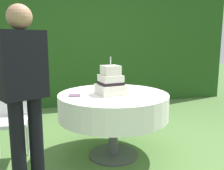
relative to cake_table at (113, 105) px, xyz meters
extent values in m
plane|color=#547A3D|center=(0.00, 0.00, -0.60)|extent=(20.00, 20.00, 0.00)
cube|color=#234C19|center=(0.00, 2.64, 0.86)|extent=(6.54, 0.64, 2.91)
cylinder|color=#4C4C51|center=(0.00, 0.00, -0.59)|extent=(0.58, 0.58, 0.02)
cylinder|color=#4C4C51|center=(0.00, 0.00, -0.25)|extent=(0.11, 0.11, 0.71)
cylinder|color=olive|center=(0.00, 0.00, 0.12)|extent=(1.21, 1.21, 0.03)
cylinder|color=white|center=(0.00, 0.00, 0.00)|extent=(1.24, 1.24, 0.27)
cube|color=silver|center=(-0.04, -0.02, 0.19)|extent=(0.33, 0.33, 0.11)
cube|color=silver|center=(-0.04, -0.02, 0.30)|extent=(0.26, 0.26, 0.11)
cube|color=black|center=(-0.04, -0.02, 0.26)|extent=(0.27, 0.27, 0.03)
cube|color=silver|center=(-0.04, -0.02, 0.40)|extent=(0.21, 0.21, 0.11)
sphere|color=#C6599E|center=(0.06, 0.11, 0.27)|extent=(0.07, 0.07, 0.07)
cylinder|color=silver|center=(-0.04, -0.02, 0.50)|extent=(0.01, 0.01, 0.10)
cylinder|color=white|center=(-0.36, 0.25, 0.14)|extent=(0.11, 0.11, 0.01)
cylinder|color=white|center=(0.34, -0.31, 0.14)|extent=(0.13, 0.13, 0.01)
cube|color=#6B4C60|center=(-0.44, -0.01, 0.14)|extent=(0.14, 0.14, 0.01)
cylinder|color=white|center=(-0.98, -0.06, -0.37)|extent=(0.03, 0.03, 0.45)
cylinder|color=white|center=(-0.96, 0.26, -0.37)|extent=(0.03, 0.03, 0.45)
cube|color=white|center=(-1.13, 0.11, -0.13)|extent=(0.42, 0.42, 0.04)
cube|color=white|center=(-1.12, 0.29, 0.09)|extent=(0.40, 0.06, 0.40)
cylinder|color=black|center=(-0.98, -0.53, -0.17)|extent=(0.12, 0.12, 0.85)
cylinder|color=black|center=(-0.83, -0.46, -0.17)|extent=(0.12, 0.12, 0.85)
cube|color=black|center=(-0.90, -0.49, 0.53)|extent=(0.41, 0.34, 0.55)
sphere|color=#A87A5B|center=(-0.90, -0.49, 0.90)|extent=(0.20, 0.20, 0.20)
camera|label=1|loc=(-0.73, -2.58, 0.71)|focal=39.24mm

